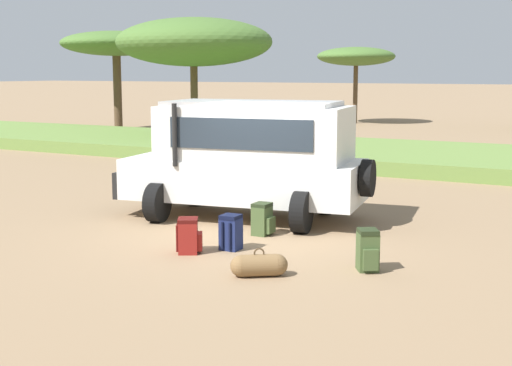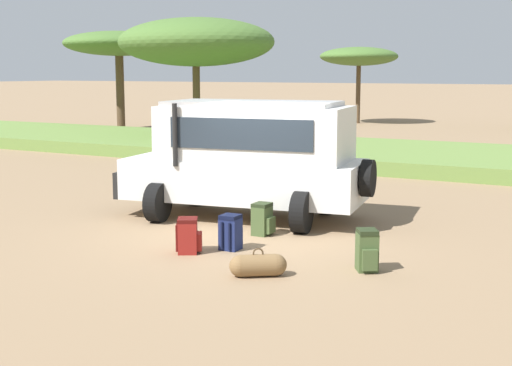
{
  "view_description": "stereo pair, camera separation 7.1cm",
  "coord_description": "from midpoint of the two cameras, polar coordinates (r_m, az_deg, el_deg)",
  "views": [
    {
      "loc": [
        6.28,
        -11.47,
        3.05
      ],
      "look_at": [
        0.11,
        -0.04,
        1.0
      ],
      "focal_mm": 50.0,
      "sensor_mm": 36.0,
      "label": 1
    },
    {
      "loc": [
        6.34,
        -11.43,
        3.05
      ],
      "look_at": [
        0.11,
        -0.04,
        1.0
      ],
      "focal_mm": 50.0,
      "sensor_mm": 36.0,
      "label": 2
    }
  ],
  "objects": [
    {
      "name": "acacia_tree_centre_back",
      "position": [
        42.53,
        8.28,
        9.96
      ],
      "size": [
        4.49,
        4.91,
        4.43
      ],
      "color": "brown",
      "rests_on": "ground_plane"
    },
    {
      "name": "acacia_tree_far_left",
      "position": [
        36.97,
        -10.86,
        10.84
      ],
      "size": [
        5.39,
        5.64,
        5.02
      ],
      "color": "brown",
      "rests_on": "ground_plane"
    },
    {
      "name": "backpack_beside_front_wheel",
      "position": [
        11.11,
        9.06,
        -5.37
      ],
      "size": [
        0.44,
        0.48,
        0.65
      ],
      "color": "#42562D",
      "rests_on": "ground_plane"
    },
    {
      "name": "backpack_outermost",
      "position": [
        13.36,
        0.68,
        -2.93
      ],
      "size": [
        0.41,
        0.38,
        0.61
      ],
      "color": "#42562D",
      "rests_on": "ground_plane"
    },
    {
      "name": "backpack_cluster_center",
      "position": [
        12.11,
        -5.26,
        -4.24
      ],
      "size": [
        0.51,
        0.49,
        0.6
      ],
      "color": "maroon",
      "rests_on": "ground_plane"
    },
    {
      "name": "acacia_tree_left_mid",
      "position": [
        29.69,
        -4.77,
        11.15
      ],
      "size": [
        6.62,
        5.76,
        5.19
      ],
      "color": "brown",
      "rests_on": "ground_plane"
    },
    {
      "name": "safari_vehicle",
      "position": [
        14.72,
        -0.43,
        2.12
      ],
      "size": [
        5.47,
        3.23,
        2.44
      ],
      "color": "silver",
      "rests_on": "ground_plane"
    },
    {
      "name": "backpack_near_rear_wheel",
      "position": [
        12.28,
        -1.86,
        -3.98
      ],
      "size": [
        0.33,
        0.42,
        0.61
      ],
      "color": "navy",
      "rests_on": "ground_plane"
    },
    {
      "name": "ground_plane",
      "position": [
        13.42,
        -0.19,
        -4.16
      ],
      "size": [
        320.0,
        320.0,
        0.0
      ],
      "primitive_type": "plane",
      "color": "#8C7051"
    },
    {
      "name": "grass_bank",
      "position": [
        24.25,
        13.4,
        2.02
      ],
      "size": [
        120.0,
        7.0,
        0.44
      ],
      "color": "olive",
      "rests_on": "ground_plane"
    },
    {
      "name": "duffel_bag_low_black_case",
      "position": [
        10.73,
        0.36,
        -6.6
      ],
      "size": [
        0.77,
        0.64,
        0.44
      ],
      "color": "brown",
      "rests_on": "ground_plane"
    }
  ]
}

